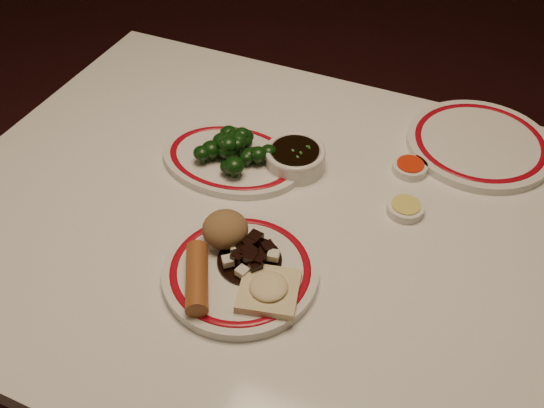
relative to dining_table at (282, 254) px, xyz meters
The scene contains 12 objects.
dining_table is the anchor object (origin of this frame).
main_plate 0.18m from the dining_table, 93.97° to the right, with size 0.31×0.31×0.02m.
rice_mound 0.18m from the dining_table, 119.66° to the right, with size 0.07×0.07×0.05m, color olive.
spring_roll 0.24m from the dining_table, 105.55° to the right, with size 0.03×0.03×0.12m, color #9F5727.
fried_wonton 0.21m from the dining_table, 73.67° to the right, with size 0.10×0.10×0.02m.
stirfry_heap 0.17m from the dining_table, 91.78° to the right, with size 0.10×0.10×0.03m.
broccoli_plate 0.20m from the dining_table, 146.50° to the left, with size 0.28×0.24×0.02m.
broccoli_pile 0.22m from the dining_table, 145.62° to the left, with size 0.14×0.12×0.05m.
soy_bowl 0.18m from the dining_table, 103.68° to the left, with size 0.11×0.11×0.04m.
sweet_sour_dish 0.28m from the dining_table, 51.32° to the left, with size 0.06×0.06×0.02m.
mustard_dish 0.23m from the dining_table, 27.91° to the left, with size 0.06×0.06×0.02m.
far_plate 0.44m from the dining_table, 50.69° to the left, with size 0.33×0.33×0.02m.
Camera 1 is at (0.28, -0.67, 1.48)m, focal length 40.00 mm.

